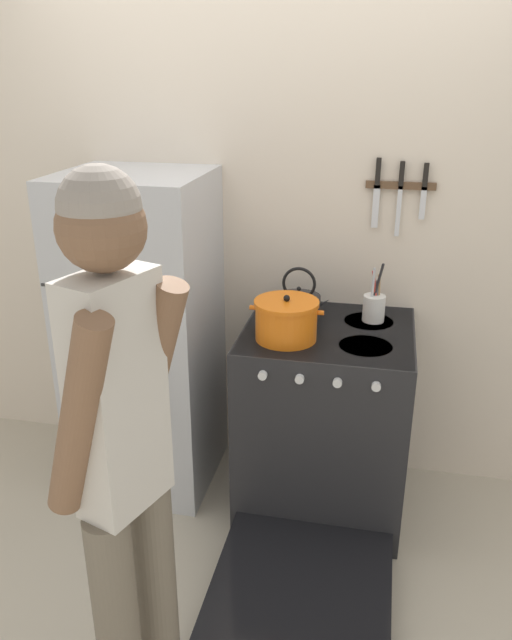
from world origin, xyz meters
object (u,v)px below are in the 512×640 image
(tea_kettle, at_px, (299,302))
(person, at_px, (123,456))
(refrigerator, at_px, (144,336))
(utensil_jar, at_px, (374,307))
(dutch_oven_pot, at_px, (286,320))
(stove_range, at_px, (324,423))

(tea_kettle, relative_size, person, 0.14)
(refrigerator, height_order, person, person)
(tea_kettle, xyz_separation_m, utensil_jar, (0.34, 0.01, 0.00))
(dutch_oven_pot, bearing_deg, stove_range, 31.16)
(dutch_oven_pot, xyz_separation_m, person, (-0.26, -1.11, 0.02))
(refrigerator, xyz_separation_m, dutch_oven_pot, (0.72, -0.18, 0.22))
(refrigerator, height_order, stove_range, refrigerator)
(person, bearing_deg, utensil_jar, -4.90)
(stove_range, xyz_separation_m, person, (-0.43, -1.21, 0.57))
(stove_range, xyz_separation_m, dutch_oven_pot, (-0.17, -0.10, 0.54))
(stove_range, bearing_deg, dutch_oven_pot, -148.84)
(tea_kettle, xyz_separation_m, person, (-0.27, -1.39, 0.04))
(tea_kettle, distance_m, utensil_jar, 0.34)
(dutch_oven_pot, height_order, utensil_jar, utensil_jar)
(refrigerator, relative_size, tea_kettle, 6.12)
(stove_range, distance_m, utensil_jar, 0.59)
(refrigerator, distance_m, person, 1.39)
(dutch_oven_pot, relative_size, person, 0.18)
(tea_kettle, height_order, utensil_jar, utensil_jar)
(dutch_oven_pot, bearing_deg, person, -103.05)
(refrigerator, xyz_separation_m, utensil_jar, (1.08, 0.11, 0.20))
(stove_range, xyz_separation_m, utensil_jar, (0.19, 0.18, 0.53))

